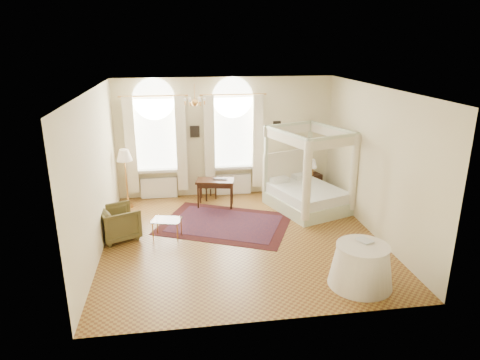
# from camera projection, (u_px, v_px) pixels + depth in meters

# --- Properties ---
(ground) EXTENTS (6.00, 6.00, 0.00)m
(ground) POSITION_uv_depth(u_px,v_px,m) (242.00, 238.00, 9.60)
(ground) COLOR olive
(ground) RESTS_ON ground
(room_walls) EXTENTS (6.00, 6.00, 6.00)m
(room_walls) POSITION_uv_depth(u_px,v_px,m) (242.00, 153.00, 8.98)
(room_walls) COLOR beige
(room_walls) RESTS_ON ground
(window_left) EXTENTS (1.62, 0.27, 3.29)m
(window_left) POSITION_uv_depth(u_px,v_px,m) (157.00, 147.00, 11.57)
(window_left) COLOR silver
(window_left) RESTS_ON room_walls
(window_right) EXTENTS (1.62, 0.27, 3.29)m
(window_right) POSITION_uv_depth(u_px,v_px,m) (233.00, 144.00, 11.86)
(window_right) COLOR silver
(window_right) RESTS_ON room_walls
(chandelier) EXTENTS (0.51, 0.45, 0.50)m
(chandelier) POSITION_uv_depth(u_px,v_px,m) (195.00, 101.00, 9.69)
(chandelier) COLOR #CA8D43
(chandelier) RESTS_ON room_walls
(wall_pictures) EXTENTS (2.54, 0.03, 0.39)m
(wall_pictures) POSITION_uv_depth(u_px,v_px,m) (229.00, 129.00, 11.81)
(wall_pictures) COLOR black
(wall_pictures) RESTS_ON room_walls
(canopy_bed) EXTENTS (2.16, 2.37, 2.13)m
(canopy_bed) POSITION_uv_depth(u_px,v_px,m) (307.00, 191.00, 11.12)
(canopy_bed) COLOR beige
(canopy_bed) RESTS_ON ground
(nightstand) EXTENTS (0.48, 0.45, 0.57)m
(nightstand) POSITION_uv_depth(u_px,v_px,m) (313.00, 183.00, 12.40)
(nightstand) COLOR #351B0E
(nightstand) RESTS_ON ground
(nightstand_lamp) EXTENTS (0.31, 0.31, 0.46)m
(nightstand_lamp) POSITION_uv_depth(u_px,v_px,m) (311.00, 164.00, 12.14)
(nightstand_lamp) COLOR #CA8D43
(nightstand_lamp) RESTS_ON nightstand
(writing_desk) EXTENTS (1.06, 0.69, 0.74)m
(writing_desk) POSITION_uv_depth(u_px,v_px,m) (215.00, 184.00, 11.25)
(writing_desk) COLOR #351B0E
(writing_desk) RESTS_ON ground
(laptop) EXTENTS (0.40, 0.30, 0.03)m
(laptop) POSITION_uv_depth(u_px,v_px,m) (220.00, 178.00, 11.32)
(laptop) COLOR black
(laptop) RESTS_ON writing_desk
(stool) EXTENTS (0.52, 0.52, 0.45)m
(stool) POSITION_uv_depth(u_px,v_px,m) (208.00, 186.00, 11.88)
(stool) COLOR #413A1B
(stool) RESTS_ON ground
(armchair) EXTENTS (1.07, 1.06, 0.74)m
(armchair) POSITION_uv_depth(u_px,v_px,m) (119.00, 223.00, 9.49)
(armchair) COLOR #4C4320
(armchair) RESTS_ON ground
(coffee_table) EXTENTS (0.73, 0.59, 0.44)m
(coffee_table) POSITION_uv_depth(u_px,v_px,m) (167.00, 221.00, 9.51)
(coffee_table) COLOR white
(coffee_table) RESTS_ON ground
(floor_lamp) EXTENTS (0.41, 0.41, 1.58)m
(floor_lamp) POSITION_uv_depth(u_px,v_px,m) (124.00, 158.00, 10.97)
(floor_lamp) COLOR #CA8D43
(floor_lamp) RESTS_ON ground
(oriental_rug) EXTENTS (3.60, 3.19, 0.01)m
(oriental_rug) POSITION_uv_depth(u_px,v_px,m) (225.00, 224.00, 10.34)
(oriental_rug) COLOR #380E0D
(oriental_rug) RESTS_ON ground
(side_table) EXTENTS (1.15, 1.15, 0.78)m
(side_table) POSITION_uv_depth(u_px,v_px,m) (361.00, 266.00, 7.66)
(side_table) COLOR white
(side_table) RESTS_ON ground
(book) EXTENTS (0.30, 0.34, 0.03)m
(book) POSITION_uv_depth(u_px,v_px,m) (360.00, 242.00, 7.65)
(book) COLOR black
(book) RESTS_ON side_table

